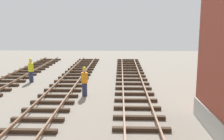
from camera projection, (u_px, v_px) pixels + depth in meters
The scene contains 2 objects.
track_worker_foreground at pixel (84, 82), 16.46m from camera, with size 0.40×0.40×1.87m.
track_worker_distant at pixel (31, 70), 20.35m from camera, with size 0.40×0.40×1.87m.
Camera 1 is at (-0.08, -3.45, 4.53)m, focal length 42.40 mm.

